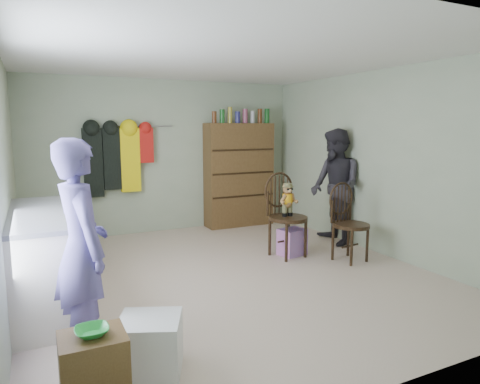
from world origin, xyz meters
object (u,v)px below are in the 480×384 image
chair_far (347,219)px  dresser (239,174)px  counter (46,258)px  chair_front (285,208)px

chair_far → dresser: (-0.39, 2.45, 0.37)m
counter → chair_front: bearing=7.1°
counter → chair_front: chair_front is taller
chair_front → dresser: bearing=74.2°
counter → chair_far: chair_far is taller
chair_front → dresser: dresser is taller
counter → dresser: (3.20, 2.30, 0.44)m
chair_far → dresser: 2.51m
chair_far → chair_front: bearing=131.2°
counter → chair_front: size_ratio=1.64×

